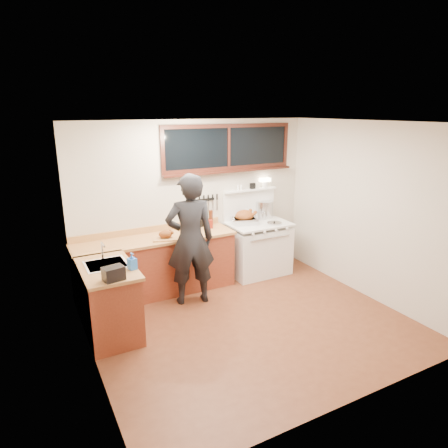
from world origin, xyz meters
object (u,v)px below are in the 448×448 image
vintage_stove (258,247)px  roast_turkey (244,218)px  cutting_board (166,236)px  man (190,240)px

vintage_stove → roast_turkey: vintage_stove is taller
vintage_stove → cutting_board: (-1.68, -0.10, 0.48)m
man → cutting_board: bearing=122.5°
man → cutting_board: size_ratio=4.44×
man → cutting_board: man is taller
man → roast_turkey: (1.21, 0.52, 0.04)m
vintage_stove → man: 1.60m
cutting_board → roast_turkey: bearing=6.0°
roast_turkey → man: bearing=-156.6°
cutting_board → vintage_stove: bearing=3.4°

